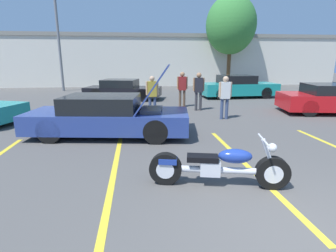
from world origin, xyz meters
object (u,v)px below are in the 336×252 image
Objects in this scene: spectator_far_lot at (152,92)px; spectator_by_show_car at (225,94)px; tree_background at (231,25)px; parked_car_mid_left_row at (122,90)px; light_pole at (59,32)px; spectator_near_motorcycle at (182,86)px; spectator_midground at (199,88)px; parked_car_mid_right_row at (238,87)px; show_car_hood_open at (109,116)px; parked_car_right_row at (332,99)px; motorcycle at (218,167)px.

spectator_by_show_car is at bearing -20.48° from spectator_far_lot.
parked_car_mid_left_row is at bearing -142.77° from tree_background.
parked_car_mid_left_row is (4.47, -4.73, -3.60)m from light_pole.
spectator_near_motorcycle is 1.00× the size of spectator_midground.
light_pole reaches higher than parked_car_mid_right_row.
tree_background is at bearing 70.10° from spectator_by_show_car.
parked_car_mid_right_row is at bearing 13.72° from parked_car_mid_left_row.
show_car_hood_open is at bearing -134.98° from parked_car_mid_right_row.
spectator_near_motorcycle is at bearing -120.65° from tree_background.
parked_car_mid_left_row is 2.69× the size of spectator_midground.
show_car_hood_open is 9.54m from parked_car_right_row.
parked_car_right_row is (6.94, 6.00, 0.22)m from motorcycle.
spectator_midground is (-0.59, 1.87, 0.03)m from spectator_by_show_car.
tree_background is 2.94× the size of motorcycle.
parked_car_right_row is at bearing -3.19° from spectator_far_lot.
spectator_midground is (8.07, -8.65, -3.15)m from light_pole.
parked_car_mid_left_row is 2.82× the size of spectator_far_lot.
spectator_midground is (-3.38, -3.87, 0.38)m from parked_car_mid_right_row.
spectator_by_show_car is (1.17, -2.83, -0.02)m from spectator_near_motorcycle.
spectator_midground is (-5.60, 1.28, 0.41)m from parked_car_right_row.
spectator_midground is at bearing -133.26° from parked_car_mid_right_row.
tree_background is (13.14, 1.85, 0.85)m from light_pole.
spectator_by_show_car is 1.96m from spectator_midground.
spectator_by_show_car reaches higher than motorcycle.
light_pole reaches higher than spectator_midground.
motorcycle is at bearing -67.10° from light_pole.
motorcycle is at bearing -109.81° from tree_background.
show_car_hood_open is at bearing -76.19° from parked_car_mid_left_row.
tree_background is 11.76m from parked_car_mid_left_row.
parked_car_right_row is 7.77m from spectator_far_lot.
spectator_near_motorcycle is 3.07m from spectator_by_show_car.
spectator_near_motorcycle is 1.02× the size of spectator_by_show_car.
spectator_midground is at bearing 53.71° from show_car_hood_open.
light_pole is 3.02× the size of motorcycle.
show_car_hood_open reaches higher than spectator_midground.
spectator_midground reaches higher than parked_car_right_row.
spectator_midground is (0.58, -0.96, 0.01)m from spectator_near_motorcycle.
light_pole reaches higher than spectator_by_show_car.
parked_car_right_row is at bearing -36.00° from light_pole.
spectator_far_lot reaches higher than parked_car_right_row.
show_car_hood_open is at bearing -121.53° from tree_background.
light_pole is at bearing 134.23° from spectator_near_motorcycle.
parked_car_right_row is at bearing -19.93° from spectator_near_motorcycle.
spectator_midground is at bearing -58.73° from spectator_near_motorcycle.
parked_car_mid_right_row is (7.02, 7.56, 0.03)m from show_car_hood_open.
parked_car_mid_left_row is 10.56m from parked_car_right_row.
parked_car_mid_right_row is at bearing 123.48° from parked_car_right_row.
parked_car_mid_left_row is at bearing 177.54° from parked_car_mid_right_row.
parked_car_mid_right_row is 2.75× the size of spectator_by_show_car.
parked_car_right_row is 2.75× the size of spectator_by_show_car.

